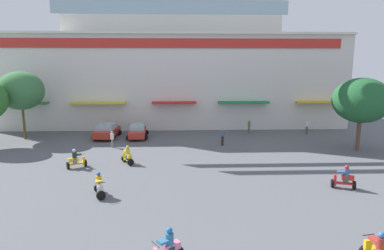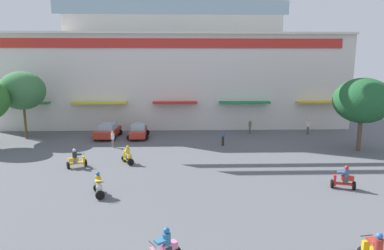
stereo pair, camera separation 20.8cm
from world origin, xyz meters
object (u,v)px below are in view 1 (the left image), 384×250
object	(u,v)px
pedestrian_0	(307,126)
parked_car_0	(107,131)
plaza_tree_0	(21,91)
plaza_tree_1	(361,100)
scooter_rider_7	(99,186)
pedestrian_2	(112,138)
pedestrian_3	(249,125)
scooter_rider_2	(344,179)
parked_car_1	(138,131)
scooter_rider_0	(127,156)
pedestrian_1	(223,136)
scooter_rider_8	(168,250)
scooter_rider_1	(76,160)

from	to	relation	value
pedestrian_0	parked_car_0	bearing A→B (deg)	-177.57
plaza_tree_0	plaza_tree_1	xyz separation A→B (m)	(32.09, -5.80, -0.50)
plaza_tree_0	scooter_rider_7	size ratio (longest dim) A/B	4.68
pedestrian_2	pedestrian_3	distance (m)	15.19
scooter_rider_2	scooter_rider_7	xyz separation A→B (m)	(-14.96, -0.65, -0.04)
scooter_rider_2	pedestrian_0	world-z (taller)	pedestrian_0
pedestrian_3	parked_car_0	bearing A→B (deg)	-174.12
parked_car_1	pedestrian_2	xyz separation A→B (m)	(-1.84, -4.08, 0.16)
scooter_rider_0	pedestrian_3	distance (m)	16.12
parked_car_0	pedestrian_0	size ratio (longest dim) A/B	2.59
pedestrian_1	pedestrian_3	size ratio (longest dim) A/B	1.04
scooter_rider_2	pedestrian_1	size ratio (longest dim) A/B	0.90
scooter_rider_0	scooter_rider_2	xyz separation A→B (m)	(14.30, -5.76, 0.03)
parked_car_1	scooter_rider_2	bearing A→B (deg)	-45.63
scooter_rider_7	pedestrian_0	distance (m)	25.14
pedestrian_1	scooter_rider_8	bearing A→B (deg)	-103.60
parked_car_1	scooter_rider_7	bearing A→B (deg)	-91.10
parked_car_0	scooter_rider_2	xyz separation A→B (m)	(17.90, -15.10, -0.13)
parked_car_0	scooter_rider_1	world-z (taller)	parked_car_0
parked_car_0	scooter_rider_2	distance (m)	23.41
scooter_rider_0	pedestrian_0	bearing A→B (deg)	29.48
plaza_tree_1	parked_car_0	xyz separation A→B (m)	(-23.69, 6.03, -3.75)
pedestrian_3	scooter_rider_1	bearing A→B (deg)	-142.66
scooter_rider_0	pedestrian_1	xyz separation A→B (m)	(8.16, 5.56, 0.35)
pedestrian_0	pedestrian_2	xyz separation A→B (m)	(-20.36, -5.12, -0.08)
plaza_tree_1	pedestrian_3	distance (m)	11.79
scooter_rider_8	scooter_rider_1	bearing A→B (deg)	120.38
scooter_rider_1	scooter_rider_2	size ratio (longest dim) A/B	0.98
scooter_rider_7	pedestrian_1	world-z (taller)	pedestrian_1
scooter_rider_7	pedestrian_3	distance (m)	21.37
scooter_rider_2	scooter_rider_7	distance (m)	14.97
parked_car_1	pedestrian_1	bearing A→B (deg)	-23.26
scooter_rider_0	scooter_rider_2	size ratio (longest dim) A/B	0.98
plaza_tree_0	scooter_rider_1	xyz separation A→B (m)	(8.32, -10.03, -4.42)
scooter_rider_7	pedestrian_2	world-z (taller)	pedestrian_2
plaza_tree_0	pedestrian_0	world-z (taller)	plaza_tree_0
scooter_rider_7	pedestrian_2	xyz separation A→B (m)	(-1.54, 11.55, 0.31)
parked_car_0	parked_car_1	size ratio (longest dim) A/B	1.06
plaza_tree_0	scooter_rider_8	size ratio (longest dim) A/B	4.65
scooter_rider_1	pedestrian_2	xyz separation A→B (m)	(1.48, 6.06, 0.30)
scooter_rider_8	pedestrian_1	bearing A→B (deg)	76.40
scooter_rider_0	scooter_rider_1	size ratio (longest dim) A/B	1.00
parked_car_0	plaza_tree_1	bearing A→B (deg)	-14.29
scooter_rider_1	parked_car_1	bearing A→B (deg)	71.83
scooter_rider_0	scooter_rider_7	xyz separation A→B (m)	(-0.65, -6.40, -0.01)
parked_car_0	pedestrian_2	xyz separation A→B (m)	(1.39, -4.20, 0.13)
pedestrian_0	scooter_rider_0	bearing A→B (deg)	-150.52
scooter_rider_1	parked_car_0	bearing A→B (deg)	89.50
plaza_tree_0	plaza_tree_1	size ratio (longest dim) A/B	1.07
scooter_rider_0	pedestrian_0	world-z (taller)	pedestrian_0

